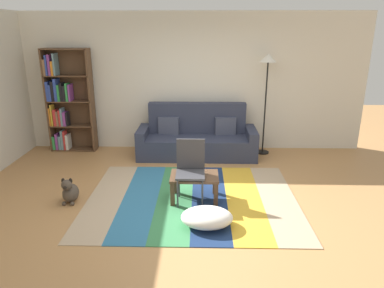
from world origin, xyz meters
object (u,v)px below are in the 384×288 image
Objects in this scene: tv_remote at (196,175)px; couch at (197,139)px; standing_lamp at (267,72)px; folding_chair at (190,166)px; pouf at (207,217)px; bookshelf at (65,102)px; dog at (70,192)px; coffee_table at (194,180)px.

couch is at bearing 66.96° from tv_remote.
folding_chair is (-1.38, -2.11, -1.07)m from standing_lamp.
pouf is 0.72× the size of folding_chair.
standing_lamp is (3.94, -0.11, 0.62)m from bookshelf.
standing_lamp is at bearing 35.42° from dog.
bookshelf is 2.60m from dog.
bookshelf is 3.99m from standing_lamp.
folding_chair is (-0.23, 0.72, 0.41)m from pouf.
pouf is at bearing -112.31° from standing_lamp.
bookshelf is (-2.63, 0.28, 0.65)m from couch.
bookshelf reaches higher than standing_lamp.
tv_remote is at bearing -121.77° from standing_lamp.
coffee_table is at bearing -40.05° from bookshelf.
tv_remote is (2.64, -2.23, -0.59)m from bookshelf.
tv_remote reaches higher than pouf.
couch reaches higher than dog.
pouf is 0.78m from tv_remote.
coffee_table is 1.78m from dog.
dog is at bearing 159.79° from tv_remote.
couch is 2.72m from dog.
dog is 0.44× the size of folding_chair.
dog is (-1.94, 0.62, 0.03)m from pouf.
pouf is at bearing -52.34° from folding_chair.
coffee_table is 0.35× the size of standing_lamp.
coffee_table is 1.05× the size of pouf.
folding_chair is at bearing -159.44° from coffee_table.
tv_remote is at bearing 3.00° from dog.
tv_remote is (0.01, -1.94, 0.06)m from couch.
folding_chair is at bearing 3.38° from dog.
folding_chair reaches higher than tv_remote.
standing_lamp is (3.10, 2.21, 1.45)m from dog.
bookshelf is 4.14m from pouf.
coffee_table is at bearing 3.94° from dog.
pouf is at bearing -86.68° from couch.
standing_lamp reaches higher than tv_remote.
pouf is (2.78, -2.94, -0.86)m from bookshelf.
standing_lamp reaches higher than couch.
coffee_table reaches higher than pouf.
tv_remote is (-1.31, -2.11, -1.22)m from standing_lamp.
pouf is (0.15, -2.66, -0.21)m from couch.
couch is 2.67m from pouf.
couch is 1.95m from folding_chair.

